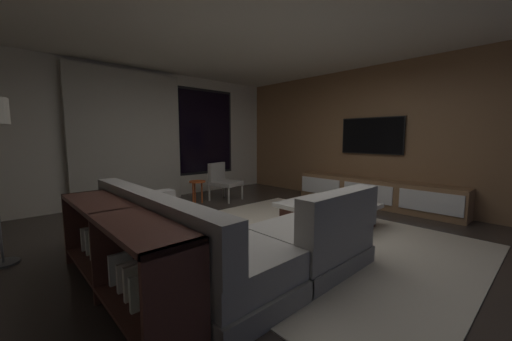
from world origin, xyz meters
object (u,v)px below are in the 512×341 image
at_px(mounted_tv, 372,136).
at_px(console_table_behind_couch, 117,249).
at_px(book_stack_on_coffee_table, 321,199).
at_px(media_console, 375,193).
at_px(sectional_couch, 218,240).
at_px(coffee_table, 327,214).
at_px(accent_chair_near_window, 223,179).
at_px(side_stool, 197,185).

xyz_separation_m(mounted_tv, console_table_behind_couch, (-4.82, -0.17, -0.94)).
xyz_separation_m(book_stack_on_coffee_table, media_console, (1.84, 0.04, -0.16)).
bearing_deg(sectional_couch, coffee_table, 0.01).
bearing_deg(sectional_couch, accent_chair_near_window, 52.86).
bearing_deg(book_stack_on_coffee_table, mounted_tv, 6.69).
bearing_deg(coffee_table, media_console, 3.24).
distance_m(coffee_table, media_console, 1.77).
bearing_deg(coffee_table, accent_chair_near_window, 90.36).
distance_m(sectional_couch, console_table_behind_couch, 0.93).
relative_size(accent_chair_near_window, mounted_tv, 0.63).
bearing_deg(accent_chair_near_window, coffee_table, -89.64).
bearing_deg(mounted_tv, side_stool, 137.83).
height_order(sectional_couch, mounted_tv, mounted_tv).
bearing_deg(sectional_couch, console_table_behind_couch, 171.81).
distance_m(accent_chair_near_window, console_table_behind_couch, 3.75).
height_order(coffee_table, book_stack_on_coffee_table, book_stack_on_coffee_table).
distance_m(side_stool, mounted_tv, 3.58).
relative_size(coffee_table, accent_chair_near_window, 1.49).
bearing_deg(mounted_tv, book_stack_on_coffee_table, -173.31).
height_order(coffee_table, accent_chair_near_window, accent_chair_near_window).
xyz_separation_m(sectional_couch, side_stool, (1.35, 2.61, 0.08)).
bearing_deg(mounted_tv, console_table_behind_couch, -178.02).
relative_size(side_stool, media_console, 0.15).
height_order(accent_chair_near_window, mounted_tv, mounted_tv).
distance_m(sectional_couch, accent_chair_near_window, 3.22).
bearing_deg(sectional_couch, media_console, 1.54).
bearing_deg(side_stool, mounted_tv, -42.17).
relative_size(sectional_couch, console_table_behind_couch, 1.19).
height_order(side_stool, media_console, media_console).
xyz_separation_m(sectional_couch, mounted_tv, (3.90, 0.30, 1.06)).
bearing_deg(mounted_tv, media_console, -132.47).
bearing_deg(sectional_couch, side_stool, 62.61).
relative_size(book_stack_on_coffee_table, mounted_tv, 0.24).
xyz_separation_m(accent_chair_near_window, mounted_tv, (1.96, -2.27, 0.92)).
bearing_deg(console_table_behind_couch, coffee_table, -2.61).
height_order(book_stack_on_coffee_table, console_table_behind_couch, console_table_behind_couch).
bearing_deg(coffee_table, side_stool, 103.12).
xyz_separation_m(sectional_couch, console_table_behind_couch, (-0.91, 0.13, 0.12)).
distance_m(side_stool, console_table_behind_couch, 3.36).
xyz_separation_m(side_stool, media_console, (2.37, -2.51, -0.12)).
bearing_deg(coffee_table, book_stack_on_coffee_table, 142.60).
bearing_deg(book_stack_on_coffee_table, sectional_couch, -178.15).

